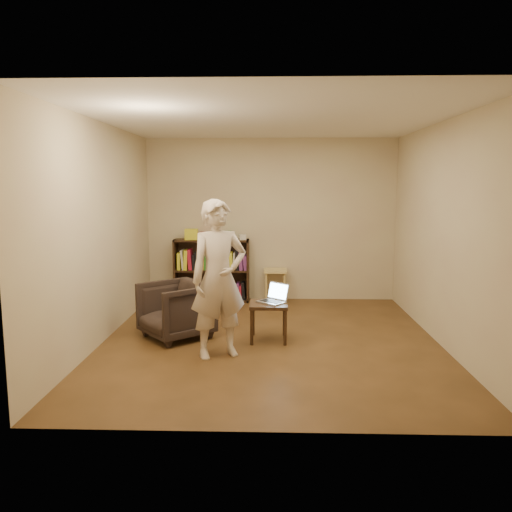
{
  "coord_description": "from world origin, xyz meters",
  "views": [
    {
      "loc": [
        0.01,
        -5.81,
        1.86
      ],
      "look_at": [
        -0.18,
        0.35,
        0.98
      ],
      "focal_mm": 35.0,
      "sensor_mm": 36.0,
      "label": 1
    }
  ],
  "objects_px": {
    "armchair": "(176,310)",
    "laptop": "(274,297)",
    "bookshelf": "(212,274)",
    "stool": "(275,276)",
    "side_table": "(269,309)",
    "person": "(219,279)"
  },
  "relations": [
    {
      "from": "bookshelf",
      "to": "person",
      "type": "distance_m",
      "value": 2.7
    },
    {
      "from": "armchair",
      "to": "laptop",
      "type": "bearing_deg",
      "value": 48.34
    },
    {
      "from": "bookshelf",
      "to": "laptop",
      "type": "distance_m",
      "value": 2.25
    },
    {
      "from": "bookshelf",
      "to": "side_table",
      "type": "height_order",
      "value": "bookshelf"
    },
    {
      "from": "stool",
      "to": "side_table",
      "type": "xyz_separation_m",
      "value": [
        -0.1,
        -2.0,
        -0.04
      ]
    },
    {
      "from": "stool",
      "to": "laptop",
      "type": "bearing_deg",
      "value": -90.93
    },
    {
      "from": "stool",
      "to": "side_table",
      "type": "distance_m",
      "value": 2.0
    },
    {
      "from": "side_table",
      "to": "person",
      "type": "distance_m",
      "value": 0.92
    },
    {
      "from": "side_table",
      "to": "laptop",
      "type": "bearing_deg",
      "value": 38.76
    },
    {
      "from": "bookshelf",
      "to": "side_table",
      "type": "distance_m",
      "value": 2.27
    },
    {
      "from": "side_table",
      "to": "person",
      "type": "relative_size",
      "value": 0.27
    },
    {
      "from": "armchair",
      "to": "side_table",
      "type": "xyz_separation_m",
      "value": [
        1.14,
        -0.08,
        0.04
      ]
    },
    {
      "from": "armchair",
      "to": "person",
      "type": "bearing_deg",
      "value": 2.28
    },
    {
      "from": "laptop",
      "to": "person",
      "type": "distance_m",
      "value": 0.93
    },
    {
      "from": "stool",
      "to": "armchair",
      "type": "xyz_separation_m",
      "value": [
        -1.23,
        -1.92,
        -0.08
      ]
    },
    {
      "from": "stool",
      "to": "person",
      "type": "height_order",
      "value": "person"
    },
    {
      "from": "stool",
      "to": "person",
      "type": "xyz_separation_m",
      "value": [
        -0.63,
        -2.58,
        0.43
      ]
    },
    {
      "from": "armchair",
      "to": "laptop",
      "type": "xyz_separation_m",
      "value": [
        1.2,
        -0.03,
        0.17
      ]
    },
    {
      "from": "person",
      "to": "armchair",
      "type": "bearing_deg",
      "value": 107.46
    },
    {
      "from": "bookshelf",
      "to": "laptop",
      "type": "xyz_separation_m",
      "value": [
        0.99,
        -2.01,
        0.08
      ]
    },
    {
      "from": "stool",
      "to": "armchair",
      "type": "height_order",
      "value": "armchair"
    },
    {
      "from": "laptop",
      "to": "stool",
      "type": "bearing_deg",
      "value": 129.68
    }
  ]
}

